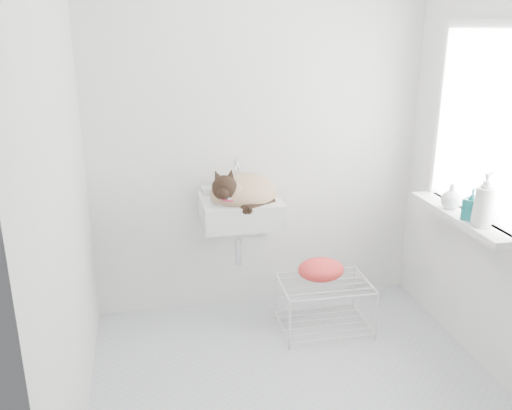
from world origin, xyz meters
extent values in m
cube|color=#BCBDBE|center=(0.00, 0.00, 0.00)|extent=(2.20, 2.00, 0.02)
cube|color=white|center=(0.00, 1.00, 1.25)|extent=(2.20, 0.02, 2.50)
cube|color=white|center=(1.10, 0.00, 1.25)|extent=(0.02, 2.00, 2.50)
cube|color=white|center=(-1.10, 0.00, 1.25)|extent=(0.02, 2.00, 2.50)
cube|color=white|center=(1.09, 0.20, 1.35)|extent=(0.01, 0.80, 1.00)
cube|color=white|center=(1.07, 0.20, 1.35)|extent=(0.04, 0.90, 1.10)
cube|color=white|center=(1.01, 0.20, 0.83)|extent=(0.16, 0.88, 0.04)
cube|color=white|center=(-0.17, 0.74, 0.85)|extent=(0.49, 0.42, 0.19)
ellipsoid|color=tan|center=(-0.14, 0.73, 0.88)|extent=(0.49, 0.44, 0.21)
sphere|color=black|center=(-0.30, 0.66, 0.98)|extent=(0.19, 0.19, 0.15)
torus|color=#A81C3A|center=(-0.28, 0.66, 0.93)|extent=(0.16, 0.16, 0.06)
cube|color=silver|center=(0.33, 0.52, 0.15)|extent=(0.56, 0.40, 0.33)
ellipsoid|color=orange|center=(0.32, 0.58, 0.36)|extent=(0.30, 0.22, 0.12)
imported|color=silver|center=(1.00, -0.01, 0.85)|extent=(0.13, 0.13, 0.25)
imported|color=#177174|center=(1.00, 0.10, 0.85)|extent=(0.11, 0.11, 0.18)
imported|color=white|center=(1.00, 0.30, 0.85)|extent=(0.12, 0.12, 0.15)
camera|label=1|loc=(-0.73, -2.39, 1.86)|focal=37.87mm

